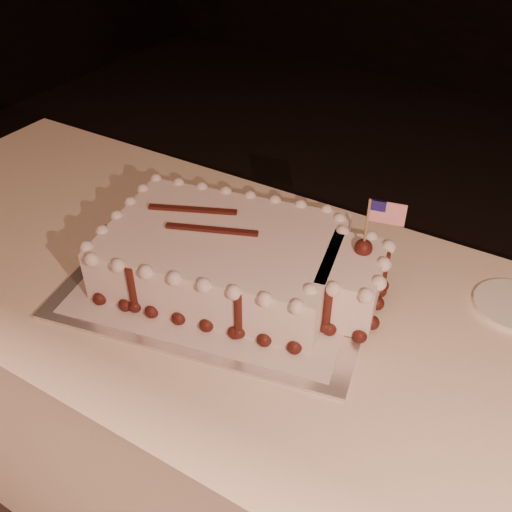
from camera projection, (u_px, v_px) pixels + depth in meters
The scene contains 4 objects.
banquet_table at pixel (307, 436), 1.35m from camera, with size 2.40×0.80×0.75m, color #FDE1C4.
cake_board at pixel (224, 278), 1.22m from camera, with size 0.63×0.47×0.01m, color silver.
doily at pixel (224, 277), 1.22m from camera, with size 0.56×0.42×0.00m, color silver.
sheet_cake at pixel (238, 258), 1.17m from camera, with size 0.61×0.42×0.23m.
Camera 1 is at (0.32, -0.16, 1.53)m, focal length 40.00 mm.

